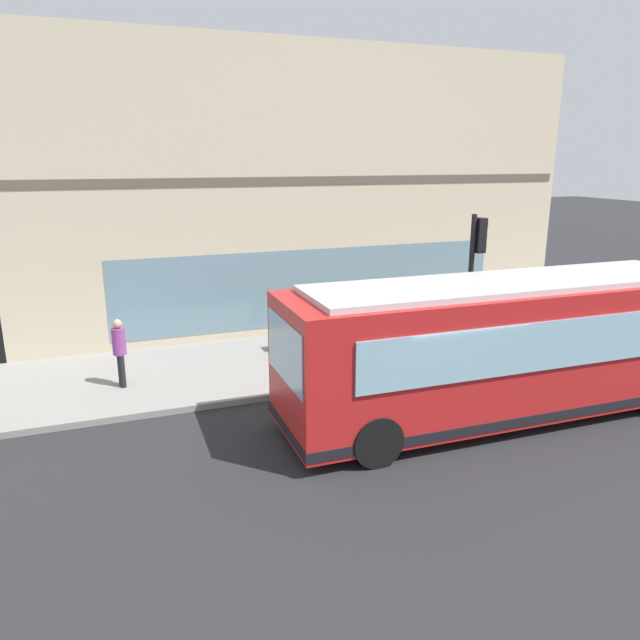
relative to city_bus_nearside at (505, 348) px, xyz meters
name	(u,v)px	position (x,y,z in m)	size (l,w,h in m)	color
ground	(433,427)	(-0.06, 1.76, -1.55)	(120.00, 120.00, 0.00)	#262628
sidewalk_curb	(343,355)	(4.88, 1.76, -1.48)	(4.70, 40.00, 0.15)	gray
building_corner	(275,189)	(11.52, 1.76, 2.88)	(8.64, 17.92, 8.88)	beige
city_bus_nearside	(505,348)	(0.00, 0.00, 0.00)	(2.72, 10.08, 3.07)	red
traffic_light_near_corner	(475,261)	(2.92, -1.13, 1.39)	(0.32, 0.49, 4.01)	black
fire_hydrant	(334,327)	(6.21, 1.51, -1.04)	(0.35, 0.35, 0.74)	gold
pedestrian_near_building_entrance	(120,348)	(4.35, 7.84, -0.43)	(0.32, 0.32, 1.69)	black
pedestrian_by_light_pole	(506,304)	(5.02, -3.87, -0.49)	(0.32, 0.32, 1.60)	gold
newspaper_vending_box	(287,336)	(5.51, 3.25, -0.95)	(0.44, 0.42, 0.90)	#197233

